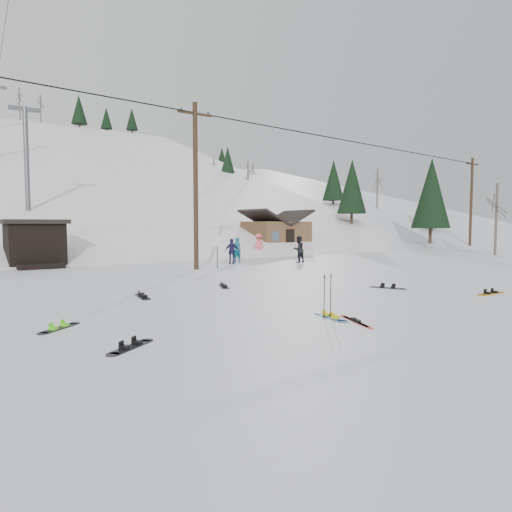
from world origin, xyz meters
TOP-DOWN VIEW (x-y plane):
  - ground at (0.00, 0.00)m, footprint 200.00×200.00m
  - ski_slope at (0.00, 55.00)m, footprint 60.00×85.24m
  - ridge_right at (38.00, 50.00)m, footprint 45.66×93.98m
  - treeline_right at (36.00, 42.00)m, footprint 20.00×60.00m
  - treeline_crest at (0.00, 86.00)m, footprint 50.00×6.00m
  - utility_pole at (2.00, 14.00)m, footprint 2.00×0.26m
  - utility_pole_right at (34.00, 17.00)m, footprint 2.00×0.26m
  - trail_sign at (3.10, 13.58)m, footprint 0.50×0.09m
  - lift_hut at (-5.00, 20.94)m, footprint 3.40×4.10m
  - lift_tower_near at (-4.00, 30.00)m, footprint 2.20×0.36m
  - cabin at (15.00, 24.00)m, footprint 5.39×4.40m
  - hero_snowboard at (-1.03, 0.30)m, footprint 0.47×1.38m
  - hero_skis at (-0.88, -0.44)m, footprint 0.65×1.59m
  - ski_poles at (-1.10, 0.36)m, footprint 0.32×0.08m
  - board_scatter_a at (-6.39, 0.43)m, footprint 1.19×0.89m
  - board_scatter_b at (-3.90, 6.43)m, footprint 0.48×1.50m
  - board_scatter_c at (-7.23, 3.02)m, footprint 1.09×0.93m
  - board_scatter_d at (4.69, 3.12)m, footprint 0.76×1.32m
  - board_scatter_e at (6.48, 0.06)m, footprint 1.51×0.31m
  - board_scatter_f at (-0.32, 7.09)m, footprint 0.70×1.33m
  - skier_teal at (6.19, 16.50)m, footprint 0.64×0.48m
  - skier_dark at (9.46, 14.22)m, footprint 0.88×0.71m
  - skier_pink at (10.86, 20.78)m, footprint 1.21×0.80m
  - skier_navy at (5.36, 15.74)m, footprint 1.00×0.65m

SIDE VIEW (x-z plane):
  - ski_slope at x=0.00m, z-range -44.99..20.99m
  - ridge_right at x=38.00m, z-range -38.30..16.30m
  - ground at x=0.00m, z-range 0.00..0.00m
  - treeline_right at x=36.00m, z-range -5.00..5.00m
  - treeline_crest at x=0.00m, z-range -5.00..5.00m
  - board_scatter_c at x=-7.23m, z-range -0.02..0.07m
  - hero_skis at x=-0.88m, z-range -0.02..0.07m
  - board_scatter_a at x=-6.39m, z-range -0.02..0.07m
  - hero_snowboard at x=-1.03m, z-range -0.02..0.07m
  - board_scatter_f at x=-0.32m, z-range -0.02..0.08m
  - board_scatter_d at x=4.69m, z-range -0.02..0.08m
  - board_scatter_e at x=6.48m, z-range -0.03..0.08m
  - board_scatter_b at x=-3.90m, z-range -0.03..0.08m
  - ski_poles at x=-1.10m, z-range 0.01..1.17m
  - skier_navy at x=5.36m, z-range 0.00..1.58m
  - skier_teal at x=6.19m, z-range 0.00..1.62m
  - skier_dark at x=9.46m, z-range 0.00..1.71m
  - skier_pink at x=10.86m, z-range 0.00..1.75m
  - trail_sign at x=3.10m, z-range 0.35..2.20m
  - lift_hut at x=-5.00m, z-range -0.01..2.74m
  - cabin at x=15.00m, z-range -0.40..3.37m
  - utility_pole at x=2.00m, z-range 0.18..9.18m
  - utility_pole_right at x=34.00m, z-range 0.18..9.18m
  - lift_tower_near at x=-4.00m, z-range 3.86..11.86m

